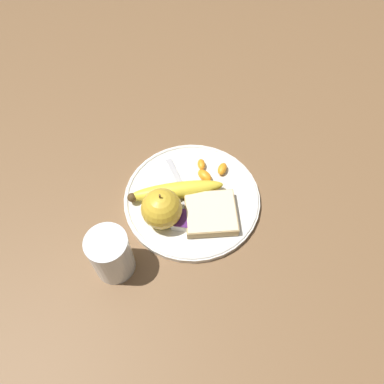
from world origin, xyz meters
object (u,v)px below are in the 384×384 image
at_px(jam_packet, 184,221).
at_px(fork, 185,194).
at_px(banana, 175,192).
at_px(bread_slice, 211,213).
at_px(plate, 192,198).
at_px(apple, 162,209).
at_px(juice_glass, 111,255).

bearing_deg(jam_packet, fork, 99.00).
bearing_deg(banana, bread_slice, -23.86).
height_order(plate, jam_packet, jam_packet).
height_order(apple, jam_packet, apple).
distance_m(apple, jam_packet, 0.05).
height_order(juice_glass, apple, juice_glass).
relative_size(banana, jam_packet, 3.96).
relative_size(banana, fork, 1.31).
relative_size(plate, apple, 3.18).
bearing_deg(bread_slice, apple, -167.34).
bearing_deg(banana, juice_glass, -117.40).
height_order(juice_glass, fork, juice_glass).
bearing_deg(banana, jam_packet, -63.89).
relative_size(plate, jam_packet, 5.76).
relative_size(juice_glass, apple, 1.19).
xyz_separation_m(plate, bread_slice, (0.04, -0.04, 0.02)).
relative_size(plate, juice_glass, 2.66).
bearing_deg(bread_slice, banana, 156.14).
height_order(apple, bread_slice, apple).
relative_size(juice_glass, jam_packet, 2.16).
distance_m(banana, jam_packet, 0.07).
relative_size(fork, jam_packet, 3.02).
relative_size(plate, fork, 1.91).
bearing_deg(fork, apple, -59.54).
bearing_deg(juice_glass, fork, 59.18).
bearing_deg(plate, apple, -129.84).
bearing_deg(apple, banana, 74.57).
height_order(apple, banana, apple).
bearing_deg(jam_packet, plate, 85.36).
bearing_deg(juice_glass, bread_slice, 38.30).
bearing_deg(jam_packet, bread_slice, 26.49).
bearing_deg(bread_slice, fork, 143.97).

